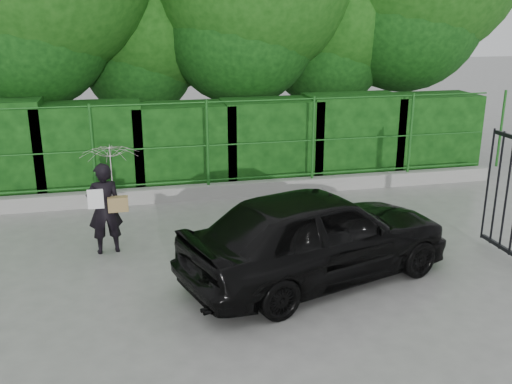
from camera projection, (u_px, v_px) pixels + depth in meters
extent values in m
plane|color=gray|center=(228.00, 298.00, 7.90)|extent=(80.00, 80.00, 0.00)
cube|color=#9E9E99|center=(190.00, 193.00, 12.04)|extent=(14.00, 0.25, 0.30)
cylinder|color=#1B581A|center=(93.00, 149.00, 11.32)|extent=(0.06, 0.06, 1.80)
cylinder|color=#1B581A|center=(207.00, 143.00, 11.81)|extent=(0.06, 0.06, 1.80)
cylinder|color=#1B581A|center=(313.00, 138.00, 12.30)|extent=(0.06, 0.06, 1.80)
cylinder|color=#1B581A|center=(411.00, 133.00, 12.79)|extent=(0.06, 0.06, 1.80)
cylinder|color=#1B581A|center=(501.00, 129.00, 13.28)|extent=(0.06, 0.06, 1.80)
cylinder|color=#1B581A|center=(190.00, 181.00, 11.97)|extent=(13.60, 0.03, 0.03)
cylinder|color=#1B581A|center=(188.00, 147.00, 11.74)|extent=(13.60, 0.03, 0.03)
cylinder|color=#1B581A|center=(187.00, 103.00, 11.47)|extent=(13.60, 0.03, 0.03)
cube|color=black|center=(91.00, 149.00, 12.30)|extent=(2.20, 1.20, 1.96)
cube|color=black|center=(184.00, 146.00, 12.73)|extent=(2.20, 1.20, 1.88)
cube|color=black|center=(270.00, 141.00, 13.16)|extent=(2.20, 1.20, 1.91)
cube|color=black|center=(352.00, 136.00, 13.57)|extent=(2.20, 1.20, 1.96)
cube|color=black|center=(428.00, 133.00, 14.01)|extent=(2.20, 1.20, 1.91)
cylinder|color=black|center=(45.00, 82.00, 13.28)|extent=(0.36, 0.36, 4.50)
cylinder|color=black|center=(152.00, 97.00, 15.21)|extent=(0.36, 0.36, 3.25)
sphere|color=#14470F|center=(148.00, 21.00, 14.63)|extent=(3.90, 3.90, 3.90)
cylinder|color=black|center=(252.00, 80.00, 14.66)|extent=(0.36, 0.36, 4.25)
cylinder|color=black|center=(333.00, 89.00, 15.96)|extent=(0.36, 0.36, 3.50)
sphere|color=#14470F|center=(336.00, 10.00, 15.33)|extent=(4.20, 4.20, 4.20)
cylinder|color=black|center=(407.00, 66.00, 15.82)|extent=(0.36, 0.36, 4.75)
cylinder|color=black|center=(507.00, 193.00, 9.03)|extent=(0.04, 0.04, 1.90)
cylinder|color=black|center=(497.00, 189.00, 9.26)|extent=(0.04, 0.04, 1.90)
cylinder|color=black|center=(488.00, 184.00, 9.49)|extent=(0.04, 0.04, 1.90)
imported|color=black|center=(105.00, 209.00, 9.22)|extent=(0.60, 0.44, 1.52)
imported|color=silver|center=(111.00, 171.00, 9.11)|extent=(0.94, 0.96, 0.86)
cube|color=olive|center=(118.00, 204.00, 9.16)|extent=(0.32, 0.15, 0.24)
cube|color=white|center=(96.00, 199.00, 9.02)|extent=(0.25, 0.02, 0.32)
imported|color=black|center=(317.00, 234.00, 8.29)|extent=(4.44, 2.83, 1.41)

